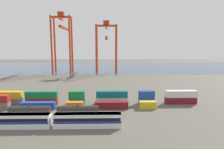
{
  "coord_description": "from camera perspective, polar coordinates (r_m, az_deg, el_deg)",
  "views": [
    {
      "loc": [
        17.42,
        -70.92,
        22.56
      ],
      "look_at": [
        19.52,
        25.23,
        8.15
      ],
      "focal_mm": 30.97,
      "sensor_mm": 36.0,
      "label": 1
    }
  ],
  "objects": [
    {
      "name": "gantry_crane_west",
      "position": [
        168.84,
        -14.4,
        10.86
      ],
      "size": [
        16.15,
        36.58,
        49.46
      ],
      "color": "red",
      "rests_on": "ground_plane"
    },
    {
      "name": "shipping_container_11",
      "position": [
        80.07,
        -19.94,
        -7.4
      ],
      "size": [
        12.1,
        2.44,
        2.6
      ],
      "primitive_type": "cube",
      "color": "#AD211C",
      "rests_on": "ground_plane"
    },
    {
      "name": "shipping_container_15",
      "position": [
        75.92,
        -0.04,
        -7.74
      ],
      "size": [
        12.1,
        2.44,
        2.6
      ],
      "primitive_type": "cube",
      "color": "silver",
      "rests_on": "ground_plane"
    },
    {
      "name": "gantry_crane_central",
      "position": [
        164.75,
        -1.67,
        9.61
      ],
      "size": [
        17.82,
        36.76,
        42.65
      ],
      "color": "red",
      "rests_on": "ground_plane"
    },
    {
      "name": "shipping_container_10",
      "position": [
        84.72,
        -28.75,
        -5.27
      ],
      "size": [
        12.1,
        2.44,
        2.6
      ],
      "primitive_type": "cube",
      "color": "gold",
      "rests_on": "shipping_container_9"
    },
    {
      "name": "freight_tank_row",
      "position": [
        66.96,
        -23.06,
        -10.1
      ],
      "size": [
        42.91,
        2.75,
        4.21
      ],
      "color": "#232326",
      "rests_on": "ground_plane"
    },
    {
      "name": "shipping_container_19",
      "position": [
        81.1,
        19.57,
        -7.18
      ],
      "size": [
        12.1,
        2.44,
        2.6
      ],
      "primitive_type": "cube",
      "color": "maroon",
      "rests_on": "ground_plane"
    },
    {
      "name": "shipping_container_16",
      "position": [
        75.23,
        -0.05,
        -5.84
      ],
      "size": [
        12.1,
        2.44,
        2.6
      ],
      "primitive_type": "cube",
      "color": "#146066",
      "rests_on": "shipping_container_15"
    },
    {
      "name": "shipping_container_20",
      "position": [
        80.45,
        19.67,
        -5.4
      ],
      "size": [
        12.1,
        2.44,
        2.6
      ],
      "primitive_type": "cube",
      "color": "silver",
      "rests_on": "shipping_container_19"
    },
    {
      "name": "shipping_container_4",
      "position": [
        74.88,
        -21.0,
        -8.55
      ],
      "size": [
        12.1,
        2.44,
        2.6
      ],
      "primitive_type": "cube",
      "color": "#1C4299",
      "rests_on": "ground_plane"
    },
    {
      "name": "shipping_container_17",
      "position": [
        77.38,
        10.1,
        -7.56
      ],
      "size": [
        6.04,
        2.44,
        2.6
      ],
      "primitive_type": "cube",
      "color": "#1C4299",
      "rests_on": "ground_plane"
    },
    {
      "name": "shipping_container_3",
      "position": [
        79.6,
        -30.11,
        -6.21
      ],
      "size": [
        6.04,
        2.44,
        2.6
      ],
      "primitive_type": "cube",
      "color": "#AD211C",
      "rests_on": "shipping_container_2"
    },
    {
      "name": "shipping_container_12",
      "position": [
        79.41,
        -20.03,
        -5.59
      ],
      "size": [
        12.1,
        2.44,
        2.6
      ],
      "primitive_type": "cube",
      "color": "#197538",
      "rests_on": "shipping_container_11"
    },
    {
      "name": "shipping_container_2",
      "position": [
        80.25,
        -29.97,
        -8.01
      ],
      "size": [
        6.04,
        2.44,
        2.6
      ],
      "primitive_type": "cube",
      "color": "slate",
      "rests_on": "ground_plane"
    },
    {
      "name": "ground_plane",
      "position": [
        114.52,
        -9.99,
        -2.97
      ],
      "size": [
        420.0,
        420.0,
        0.0
      ],
      "primitive_type": "plane",
      "color": "#5B564C"
    },
    {
      "name": "shipping_container_6",
      "position": [
        70.57,
        -0.17,
        -9.01
      ],
      "size": [
        12.1,
        2.44,
        2.6
      ],
      "primitive_type": "cube",
      "color": "maroon",
      "rests_on": "ground_plane"
    },
    {
      "name": "shipping_container_13",
      "position": [
        76.84,
        -10.26,
        -7.68
      ],
      "size": [
        6.04,
        2.44,
        2.6
      ],
      "primitive_type": "cube",
      "color": "#146066",
      "rests_on": "ground_plane"
    },
    {
      "name": "shipping_container_5",
      "position": [
        71.55,
        -10.9,
        -8.92
      ],
      "size": [
        6.04,
        2.44,
        2.6
      ],
      "primitive_type": "cube",
      "color": "orange",
      "rests_on": "ground_plane"
    },
    {
      "name": "passenger_train",
      "position": [
        60.96,
        -26.39,
        -11.96
      ],
      "size": [
        58.39,
        3.14,
        3.9
      ],
      "color": "silver",
      "rests_on": "ground_plane"
    },
    {
      "name": "shipping_container_14",
      "position": [
        76.16,
        -10.31,
        -5.8
      ],
      "size": [
        6.04,
        2.44,
        2.6
      ],
      "primitive_type": "cube",
      "color": "#197538",
      "rests_on": "shipping_container_13"
    },
    {
      "name": "harbour_water",
      "position": [
        204.12,
        -6.15,
        2.13
      ],
      "size": [
        400.0,
        110.0,
        0.01
      ],
      "primitive_type": "cube",
      "color": "#384C60",
      "rests_on": "ground_plane"
    },
    {
      "name": "shipping_container_9",
      "position": [
        85.33,
        -28.63,
        -6.97
      ],
      "size": [
        12.1,
        2.44,
        2.6
      ],
      "primitive_type": "cube",
      "color": "slate",
      "rests_on": "ground_plane"
    },
    {
      "name": "shipping_container_7",
      "position": [
        72.02,
        10.49,
        -8.79
      ],
      "size": [
        6.04,
        2.44,
        2.6
      ],
      "primitive_type": "cube",
      "color": "gold",
      "rests_on": "ground_plane"
    },
    {
      "name": "shipping_container_18",
      "position": [
        76.7,
        10.15,
        -5.69
      ],
      "size": [
        6.04,
        2.44,
        2.6
      ],
      "primitive_type": "cube",
      "color": "#1C4299",
      "rests_on": "shipping_container_17"
    }
  ]
}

